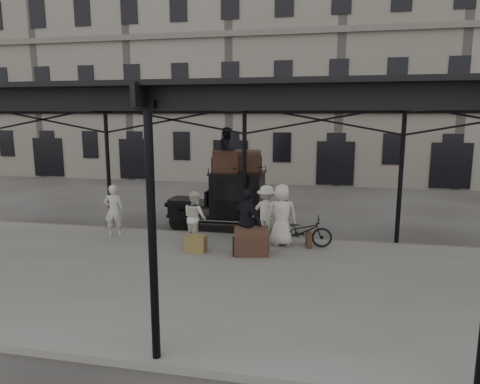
# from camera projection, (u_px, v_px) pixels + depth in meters

# --- Properties ---
(ground) EXTENTS (120.00, 120.00, 0.00)m
(ground) POSITION_uv_depth(u_px,v_px,m) (232.00, 257.00, 12.86)
(ground) COLOR #383533
(ground) RESTS_ON ground
(platform) EXTENTS (28.00, 8.00, 0.15)m
(platform) POSITION_uv_depth(u_px,v_px,m) (215.00, 279.00, 10.92)
(platform) COLOR slate
(platform) RESTS_ON ground
(canopy) EXTENTS (22.50, 9.00, 4.74)m
(canopy) POSITION_uv_depth(u_px,v_px,m) (216.00, 98.00, 10.40)
(canopy) COLOR black
(canopy) RESTS_ON ground
(building_frontage) EXTENTS (64.00, 8.00, 14.00)m
(building_frontage) POSITION_uv_depth(u_px,v_px,m) (289.00, 74.00, 29.00)
(building_frontage) COLOR slate
(building_frontage) RESTS_ON ground
(taxi) EXTENTS (3.65, 1.55, 2.18)m
(taxi) POSITION_uv_depth(u_px,v_px,m) (229.00, 198.00, 15.70)
(taxi) COLOR black
(taxi) RESTS_ON ground
(porter_left) EXTENTS (0.73, 0.57, 1.77)m
(porter_left) POSITION_uv_depth(u_px,v_px,m) (114.00, 210.00, 14.45)
(porter_left) COLOR beige
(porter_left) RESTS_ON platform
(porter_midleft) EXTENTS (1.04, 1.02, 1.69)m
(porter_midleft) POSITION_uv_depth(u_px,v_px,m) (195.00, 217.00, 13.62)
(porter_midleft) COLOR silver
(porter_midleft) RESTS_ON platform
(porter_centre) EXTENTS (1.06, 0.79, 1.95)m
(porter_centre) POSITION_uv_depth(u_px,v_px,m) (282.00, 215.00, 13.38)
(porter_centre) COLOR silver
(porter_centre) RESTS_ON platform
(porter_official) EXTENTS (1.21, 1.07, 1.96)m
(porter_official) POSITION_uv_depth(u_px,v_px,m) (247.00, 222.00, 12.50)
(porter_official) COLOR black
(porter_official) RESTS_ON platform
(porter_right) EXTENTS (1.28, 0.96, 1.76)m
(porter_right) POSITION_uv_depth(u_px,v_px,m) (266.00, 212.00, 14.26)
(porter_right) COLOR silver
(porter_right) RESTS_ON platform
(bicycle) EXTENTS (1.90, 0.77, 0.98)m
(bicycle) POSITION_uv_depth(u_px,v_px,m) (302.00, 231.00, 13.31)
(bicycle) COLOR black
(bicycle) RESTS_ON platform
(porter_roof) EXTENTS (0.65, 0.82, 1.61)m
(porter_roof) POSITION_uv_depth(u_px,v_px,m) (228.00, 150.00, 15.30)
(porter_roof) COLOR black
(porter_roof) RESTS_ON taxi
(steamer_trunk_roof_near) EXTENTS (1.00, 0.73, 0.66)m
(steamer_trunk_roof_near) POSITION_uv_depth(u_px,v_px,m) (225.00, 163.00, 15.25)
(steamer_trunk_roof_near) COLOR #4B2F23
(steamer_trunk_roof_near) RESTS_ON taxi
(steamer_trunk_roof_far) EXTENTS (0.99, 0.70, 0.67)m
(steamer_trunk_roof_far) POSITION_uv_depth(u_px,v_px,m) (248.00, 162.00, 15.54)
(steamer_trunk_roof_far) COLOR #4B2F23
(steamer_trunk_roof_far) RESTS_ON taxi
(steamer_trunk_platform) EXTENTS (1.09, 0.79, 0.72)m
(steamer_trunk_platform) POSITION_uv_depth(u_px,v_px,m) (251.00, 243.00, 12.53)
(steamer_trunk_platform) COLOR #4B2F23
(steamer_trunk_platform) RESTS_ON platform
(wicker_hamper) EXTENTS (0.61, 0.46, 0.50)m
(wicker_hamper) POSITION_uv_depth(u_px,v_px,m) (196.00, 244.00, 12.83)
(wicker_hamper) COLOR olive
(wicker_hamper) RESTS_ON platform
(suitcase_upright) EXTENTS (0.23, 0.61, 0.45)m
(suitcase_upright) POSITION_uv_depth(u_px,v_px,m) (309.00, 239.00, 13.37)
(suitcase_upright) COLOR #4B2F23
(suitcase_upright) RESTS_ON platform
(suitcase_flat) EXTENTS (0.59, 0.44, 0.40)m
(suitcase_flat) POSITION_uv_depth(u_px,v_px,m) (254.00, 249.00, 12.48)
(suitcase_flat) COLOR #4B2F23
(suitcase_flat) RESTS_ON platform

